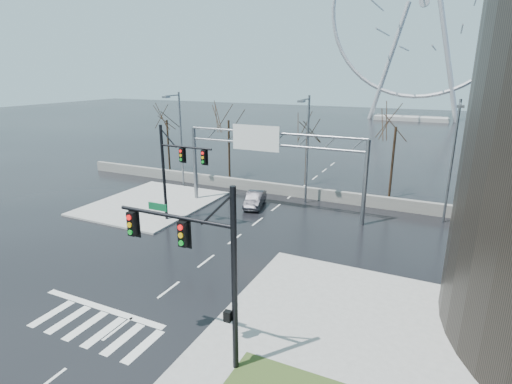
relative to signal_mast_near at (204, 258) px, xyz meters
The scene contains 17 objects.
ground 8.15m from the signal_mast_near, 141.85° to the left, with size 260.00×260.00×0.00m, color black.
sidewalk_right_ext 9.12m from the signal_mast_near, 51.18° to the left, with size 12.00×10.00×0.15m, color gray.
sidewalk_far 23.25m from the signal_mast_near, 135.18° to the left, with size 10.00×12.00×0.15m, color gray.
barrier_wall 24.96m from the signal_mast_near, 102.07° to the left, with size 52.00×0.50×1.10m, color slate.
signal_mast_near is the anchor object (origin of this frame).
signal_mast_far 17.03m from the signal_mast_near, 130.26° to the left, with size 4.72×0.41×8.00m.
sign_gantry 19.79m from the signal_mast_near, 106.19° to the left, with size 16.36×0.40×7.60m.
streetlight_left 28.07m from the signal_mast_near, 127.67° to the left, with size 0.50×2.55×10.00m.
streetlight_mid 22.44m from the signal_mast_near, 98.05° to the left, with size 0.50×2.55×10.00m.
streetlight_right 23.92m from the signal_mast_near, 68.25° to the left, with size 0.50×2.55×10.00m.
tree_far_left 36.36m from the signal_mast_near, 129.53° to the left, with size 3.50×3.50×7.00m.
tree_left 30.98m from the signal_mast_near, 117.18° to the left, with size 3.75×3.75×7.50m.
tree_center 29.00m from the signal_mast_near, 100.21° to the left, with size 3.25×3.25×6.50m.
tree_right 27.84m from the signal_mast_near, 82.02° to the left, with size 3.90×3.90×7.80m.
tree_far_right 30.45m from the signal_mast_near, 67.07° to the left, with size 3.40×3.40×6.80m.
ferris_wheel 101.29m from the signal_mast_near, 90.08° to the left, with size 45.00×6.00×50.91m.
car 21.18m from the signal_mast_near, 109.84° to the left, with size 1.44×4.14×1.36m, color black.
Camera 1 is at (13.18, -16.16, 11.95)m, focal length 28.00 mm.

